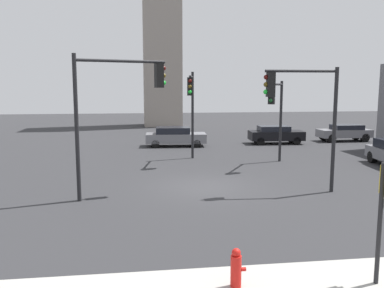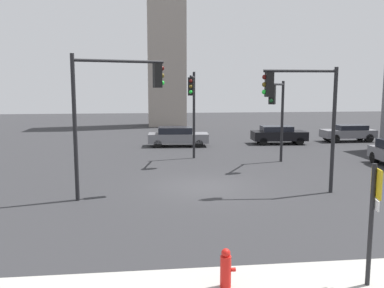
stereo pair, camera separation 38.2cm
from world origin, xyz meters
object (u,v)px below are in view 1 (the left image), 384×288
object	(u,v)px
traffic_light_3	(117,97)
traffic_light_1	(276,105)
traffic_light_0	(191,99)
car_4	(345,132)
traffic_light_2	(303,103)
car_2	(276,134)
fire_hydrant	(236,268)
direction_sign	(381,211)
car_1	(175,136)

from	to	relation	value
traffic_light_3	traffic_light_1	bearing A→B (deg)	15.97
traffic_light_0	car_4	xyz separation A→B (m)	(13.72, 7.47, -3.00)
traffic_light_2	car_2	size ratio (longest dim) A/B	1.23
traffic_light_2	car_4	distance (m)	18.50
traffic_light_0	fire_hydrant	bearing A→B (deg)	6.75
car_2	car_4	distance (m)	6.16
traffic_light_3	direction_sign	bearing A→B (deg)	-72.33
car_2	fire_hydrant	bearing A→B (deg)	-107.68
traffic_light_0	car_2	world-z (taller)	traffic_light_0
direction_sign	traffic_light_3	distance (m)	10.82
direction_sign	car_4	world-z (taller)	direction_sign
traffic_light_3	car_2	xyz separation A→B (m)	(11.56, 14.19, -3.35)
traffic_light_0	fire_hydrant	world-z (taller)	traffic_light_0
direction_sign	traffic_light_1	xyz separation A→B (m)	(2.52, 14.22, 1.64)
fire_hydrant	traffic_light_0	bearing A→B (deg)	85.92
traffic_light_1	fire_hydrant	xyz separation A→B (m)	(-5.68, -13.95, -2.87)
traffic_light_2	fire_hydrant	size ratio (longest dim) A/B	6.00
traffic_light_0	traffic_light_2	xyz separation A→B (m)	(3.65, -7.74, 0.06)
traffic_light_0	traffic_light_3	bearing A→B (deg)	-17.50
traffic_light_1	fire_hydrant	distance (m)	15.34
traffic_light_0	car_2	size ratio (longest dim) A/B	1.25
traffic_light_1	traffic_light_2	world-z (taller)	traffic_light_2
traffic_light_1	car_2	size ratio (longest dim) A/B	1.12
car_4	traffic_light_2	bearing A→B (deg)	56.00
fire_hydrant	car_2	bearing A→B (deg)	68.92
traffic_light_3	traffic_light_2	bearing A→B (deg)	-19.79
car_4	car_2	bearing A→B (deg)	5.48
traffic_light_2	car_1	xyz separation A→B (m)	(-4.03, 14.22, -3.04)
traffic_light_3	fire_hydrant	size ratio (longest dim) A/B	6.52
car_1	car_4	size ratio (longest dim) A/B	1.08
traffic_light_2	car_2	bearing A→B (deg)	-101.88
traffic_light_0	car_4	size ratio (longest dim) A/B	1.26
traffic_light_0	car_4	distance (m)	15.91
direction_sign	traffic_light_1	size ratio (longest dim) A/B	0.57
traffic_light_3	car_4	distance (m)	23.33
car_4	traffic_light_0	bearing A→B (deg)	28.07
traffic_light_0	traffic_light_3	world-z (taller)	traffic_light_3
direction_sign	car_4	xyz separation A→B (m)	(11.68, 23.54, -1.06)
traffic_light_2	car_1	bearing A→B (deg)	-70.94
traffic_light_0	traffic_light_1	world-z (taller)	traffic_light_0
car_2	car_4	size ratio (longest dim) A/B	1.01
traffic_light_2	fire_hydrant	world-z (taller)	traffic_light_2
car_2	car_4	bearing A→B (deg)	9.39
traffic_light_1	car_1	bearing A→B (deg)	-119.18
traffic_light_1	car_4	bearing A→B (deg)	165.66
traffic_light_2	car_4	xyz separation A→B (m)	(10.07, 15.21, -3.05)
car_2	traffic_light_0	bearing A→B (deg)	-134.63
traffic_light_1	car_1	size ratio (longest dim) A/B	1.05
direction_sign	car_2	world-z (taller)	direction_sign
traffic_light_0	traffic_light_3	size ratio (longest dim) A/B	0.94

